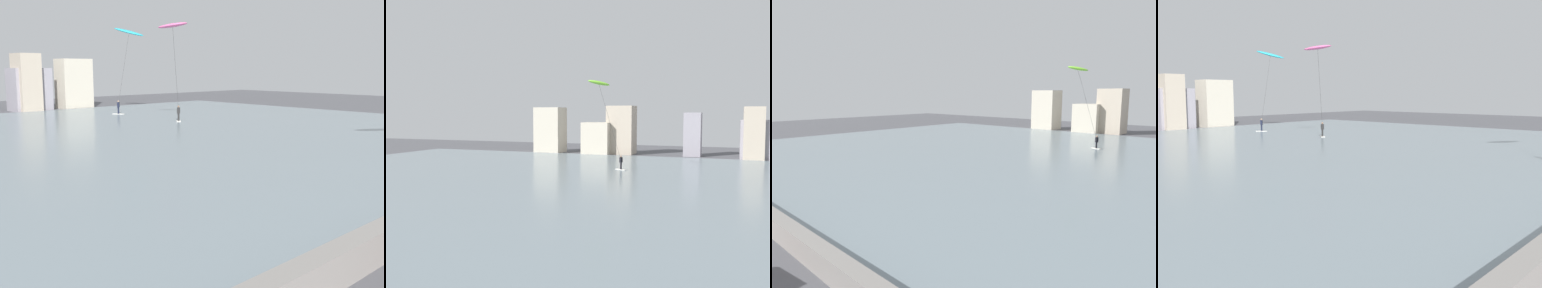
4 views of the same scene
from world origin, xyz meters
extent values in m
cube|color=gray|center=(0.00, 30.95, 0.05)|extent=(84.00, 52.00, 0.10)
cube|color=#B7A893|center=(11.95, 58.30, 3.77)|extent=(2.78, 3.47, 7.55)
cube|color=gray|center=(12.64, 59.09, 2.83)|extent=(4.97, 3.54, 5.65)
cube|color=beige|center=(19.01, 58.62, 3.47)|extent=(4.45, 3.07, 6.93)
cube|color=silver|center=(18.08, 35.17, 0.13)|extent=(1.22, 1.36, 0.06)
cylinder|color=black|center=(18.08, 35.17, 0.55)|extent=(0.20, 0.20, 0.78)
cube|color=black|center=(18.08, 35.17, 1.24)|extent=(0.40, 0.39, 0.60)
sphere|color=#9E7051|center=(18.08, 35.17, 1.65)|extent=(0.20, 0.20, 0.20)
cylinder|color=#333333|center=(17.36, 34.76, 5.43)|extent=(1.47, 0.84, 8.49)
ellipsoid|color=pink|center=(16.64, 34.36, 9.82)|extent=(2.68, 2.86, 0.82)
cube|color=silver|center=(17.87, 45.99, 0.13)|extent=(1.20, 1.38, 0.06)
cylinder|color=#191E33|center=(17.87, 45.99, 0.55)|extent=(0.20, 0.20, 0.78)
cube|color=#191E33|center=(17.87, 45.99, 1.24)|extent=(0.40, 0.38, 0.60)
sphere|color=tan|center=(17.87, 45.99, 1.65)|extent=(0.20, 0.20, 0.20)
cylinder|color=#333333|center=(19.29, 46.72, 5.57)|extent=(2.87, 1.49, 8.77)
ellipsoid|color=#28B2C6|center=(20.72, 47.45, 10.10)|extent=(3.62, 3.23, 1.42)
camera|label=1|loc=(-14.42, -1.65, 5.63)|focal=43.78mm
camera|label=2|loc=(9.20, -4.92, 6.48)|focal=38.42mm
camera|label=3|loc=(13.20, -0.96, 6.85)|focal=31.31mm
camera|label=4|loc=(-16.44, 0.82, 5.01)|focal=40.51mm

